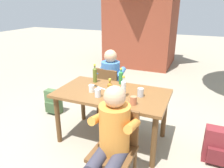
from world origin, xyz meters
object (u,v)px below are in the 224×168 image
object	(u,v)px
cup_glass	(98,93)
brick_kiosk	(142,16)
bottle_amber	(110,90)
bottle_clear	(123,88)
bottle_green	(121,77)
cup_white	(92,88)
chair_near_right	(116,145)
dining_table	(112,99)
cup_steel	(141,92)
cup_terracotta	(133,100)
table_knife	(98,87)
person_in_plaid_shirt	(112,78)
chair_far_left	(109,88)
backpack_by_far_side	(218,147)
person_in_white_shirt	(112,137)
backpack_by_near_side	(53,102)
bottle_olive	(95,74)

from	to	relation	value
cup_glass	brick_kiosk	size ratio (longest dim) A/B	0.04
bottle_amber	bottle_clear	world-z (taller)	bottle_clear
bottle_green	cup_white	xyz separation A→B (m)	(-0.27, -0.45, -0.06)
chair_near_right	dining_table	bearing A→B (deg)	115.44
cup_glass	chair_near_right	bearing A→B (deg)	-48.42
cup_steel	cup_white	world-z (taller)	cup_steel
cup_terracotta	table_knife	bearing A→B (deg)	151.77
person_in_plaid_shirt	table_knife	world-z (taller)	person_in_plaid_shirt
chair_near_right	chair_far_left	xyz separation A→B (m)	(-0.70, 1.47, 0.00)
bottle_green	bottle_clear	distance (m)	0.47
backpack_by_far_side	chair_far_left	bearing A→B (deg)	159.05
chair_near_right	person_in_white_shirt	world-z (taller)	person_in_white_shirt
bottle_amber	cup_white	world-z (taller)	bottle_amber
person_in_white_shirt	cup_glass	bearing A→B (deg)	126.10
person_in_white_shirt	table_knife	world-z (taller)	person_in_white_shirt
cup_white	cup_terracotta	bearing A→B (deg)	-13.23
dining_table	bottle_clear	xyz separation A→B (m)	(0.19, -0.08, 0.22)
bottle_amber	cup_steel	bearing A→B (deg)	30.81
person_in_white_shirt	bottle_amber	bearing A→B (deg)	114.48
chair_near_right	chair_far_left	world-z (taller)	same
bottle_amber	backpack_by_near_side	world-z (taller)	bottle_amber
bottle_amber	cup_steel	xyz separation A→B (m)	(0.35, 0.21, -0.06)
chair_near_right	bottle_clear	world-z (taller)	bottle_clear
cup_steel	brick_kiosk	xyz separation A→B (m)	(-1.20, 4.39, 0.69)
bottle_amber	cup_terracotta	xyz separation A→B (m)	(0.33, -0.06, -0.06)
bottle_green	backpack_by_near_side	xyz separation A→B (m)	(-1.31, -0.00, -0.66)
brick_kiosk	bottle_green	bearing A→B (deg)	-78.85
backpack_by_near_side	dining_table	bearing A→B (deg)	-14.85
dining_table	table_knife	size ratio (longest dim) A/B	6.58
dining_table	backpack_by_far_side	distance (m)	1.48
table_knife	backpack_by_near_side	xyz separation A→B (m)	(-1.06, 0.26, -0.56)
bottle_olive	cup_steel	distance (m)	0.84
chair_near_right	person_in_plaid_shirt	world-z (taller)	person_in_plaid_shirt
chair_far_left	cup_white	world-z (taller)	chair_far_left
dining_table	cup_terracotta	xyz separation A→B (m)	(0.39, -0.25, 0.15)
cup_glass	table_knife	bearing A→B (deg)	114.77
person_in_plaid_shirt	cup_steel	world-z (taller)	person_in_plaid_shirt
table_knife	bottle_clear	bearing A→B (deg)	-20.74
chair_near_right	cup_glass	xyz separation A→B (m)	(-0.46, 0.52, 0.33)
chair_far_left	backpack_by_far_side	distance (m)	1.92
brick_kiosk	cup_white	bearing A→B (deg)	-83.26
chair_far_left	person_in_white_shirt	bearing A→B (deg)	-65.99
bottle_amber	brick_kiosk	world-z (taller)	brick_kiosk
cup_glass	table_knife	xyz separation A→B (m)	(-0.14, 0.30, -0.05)
chair_far_left	cup_glass	distance (m)	1.03
person_in_white_shirt	bottle_green	bearing A→B (deg)	106.04
chair_near_right	cup_steel	bearing A→B (deg)	85.97
dining_table	cup_white	size ratio (longest dim) A/B	15.08
chair_near_right	backpack_by_near_side	distance (m)	2.00
person_in_plaid_shirt	table_knife	size ratio (longest dim) A/B	5.05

